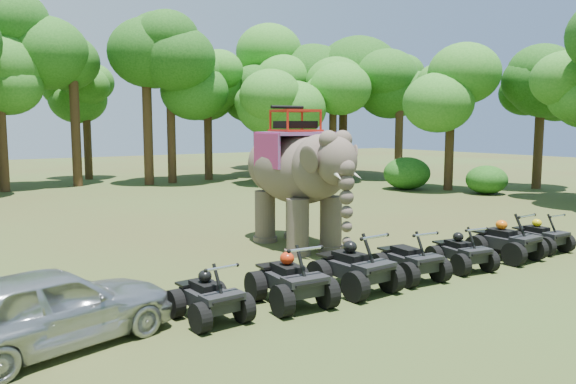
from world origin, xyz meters
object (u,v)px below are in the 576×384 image
Objects in this scene: parked_car at (51,308)px; atv_1 at (291,273)px; atv_2 at (355,261)px; atv_0 at (209,290)px; atv_4 at (461,247)px; atv_5 at (506,235)px; atv_6 at (541,232)px; atv_3 at (409,254)px; elephant at (297,177)px.

atv_1 is at bearing -108.01° from parked_car.
atv_2 is (6.41, -0.36, -0.02)m from parked_car.
atv_4 is (7.15, -0.26, -0.00)m from atv_0.
atv_6 is (1.78, 0.05, -0.09)m from atv_5.
atv_0 is 0.94× the size of atv_3.
atv_6 is (3.71, 0.06, -0.01)m from atv_4.
atv_0 and atv_4 have the same top height.
atv_6 is at bearing 10.57° from atv_4.
atv_4 is at bearing -175.68° from atv_6.
atv_3 is 0.93× the size of atv_5.
atv_0 is at bearing -176.03° from atv_3.
elephant is 5.92m from atv_1.
atv_1 reaches higher than atv_3.
parked_car is 2.23× the size of atv_2.
atv_5 is at bearing -106.00° from parked_car.
parked_car is 6.42m from atv_2.
atv_5 is (5.49, -0.12, -0.02)m from atv_2.
parked_car is at bearing -173.18° from atv_4.
elephant is 4.89m from atv_3.
atv_1 is (4.65, -0.35, -0.04)m from parked_car.
atv_2 is 1.19× the size of atv_6.
atv_1 is at bearing -174.99° from atv_3.
atv_6 is (10.86, -0.20, -0.01)m from atv_0.
atv_2 is 7.26m from atv_6.
atv_2 is at bearing 176.65° from atv_5.
atv_1 is 9.02m from atv_6.
elephant reaches higher than parked_car.
elephant reaches higher than atv_6.
atv_5 is at bearing -44.80° from elephant.
elephant reaches higher than atv_4.
elephant is 2.75× the size of atv_2.
atv_2 reaches higher than atv_6.
parked_car is at bearing -177.03° from atv_3.
atv_2 is at bearing -172.46° from atv_4.
atv_2 is at bearing 4.38° from atv_1.
atv_2 is (3.60, -0.13, 0.10)m from atv_0.
atv_3 is (3.48, -0.05, -0.05)m from atv_1.
atv_2 is 1.03× the size of atv_5.
atv_1 is 1.07× the size of atv_3.
atv_6 is (9.02, -0.08, -0.09)m from atv_1.
elephant is 3.27× the size of atv_6.
atv_1 is at bearing -177.11° from atv_6.
atv_2 is 1.18× the size of atv_4.
atv_3 is at bearing -106.49° from parked_car.
atv_0 is 3.60m from atv_2.
parked_car is 2.62× the size of atv_0.
atv_0 reaches higher than atv_6.
atv_4 is at bearing -4.86° from atv_0.
atv_2 reaches higher than atv_4.
elephant is 9.23m from parked_car.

